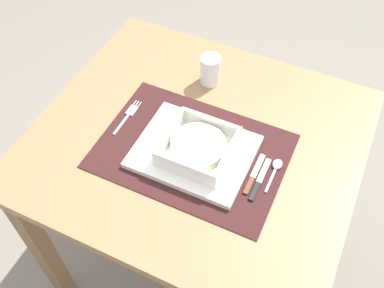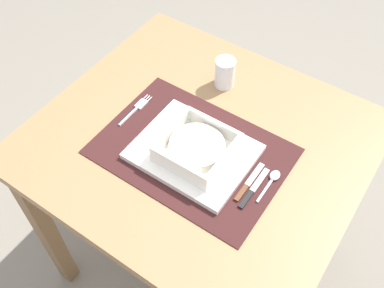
% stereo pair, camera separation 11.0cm
% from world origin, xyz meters
% --- Properties ---
extents(ground_plane, '(6.00, 6.00, 0.00)m').
position_xyz_m(ground_plane, '(0.00, 0.00, 0.00)').
color(ground_plane, gray).
extents(dining_table, '(0.84, 0.76, 0.76)m').
position_xyz_m(dining_table, '(0.00, 0.00, 0.64)').
color(dining_table, '#936D47').
rests_on(dining_table, ground).
extents(placemat, '(0.47, 0.34, 0.00)m').
position_xyz_m(placemat, '(0.01, -0.05, 0.76)').
color(placemat, '#381919').
rests_on(placemat, dining_table).
extents(serving_plate, '(0.29, 0.23, 0.02)m').
position_xyz_m(serving_plate, '(0.02, -0.05, 0.77)').
color(serving_plate, white).
rests_on(serving_plate, placemat).
extents(porridge_bowl, '(0.17, 0.17, 0.05)m').
position_xyz_m(porridge_bowl, '(0.03, -0.06, 0.80)').
color(porridge_bowl, white).
rests_on(porridge_bowl, serving_plate).
extents(fork, '(0.02, 0.13, 0.00)m').
position_xyz_m(fork, '(-0.20, -0.01, 0.76)').
color(fork, silver).
rests_on(fork, placemat).
extents(spoon, '(0.02, 0.11, 0.01)m').
position_xyz_m(spoon, '(0.22, -0.01, 0.77)').
color(spoon, silver).
rests_on(spoon, placemat).
extents(butter_knife, '(0.01, 0.13, 0.01)m').
position_xyz_m(butter_knife, '(0.20, -0.07, 0.76)').
color(butter_knife, black).
rests_on(butter_knife, placemat).
extents(bread_knife, '(0.01, 0.13, 0.01)m').
position_xyz_m(bread_knife, '(0.18, -0.06, 0.76)').
color(bread_knife, '#59331E').
rests_on(bread_knife, placemat).
extents(drinking_glass, '(0.06, 0.06, 0.09)m').
position_xyz_m(drinking_glass, '(-0.05, 0.21, 0.80)').
color(drinking_glass, white).
rests_on(drinking_glass, dining_table).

